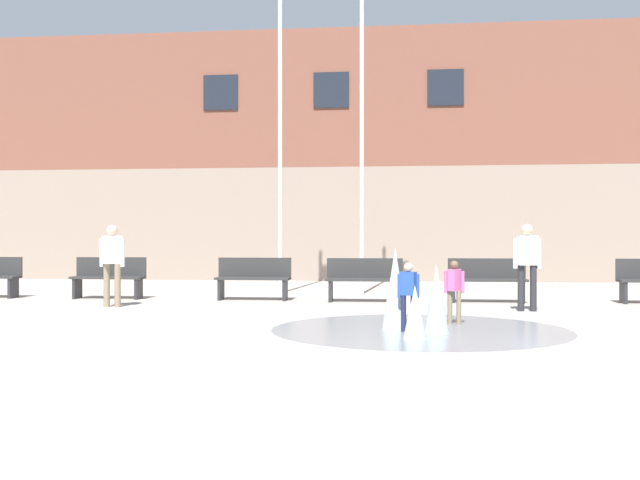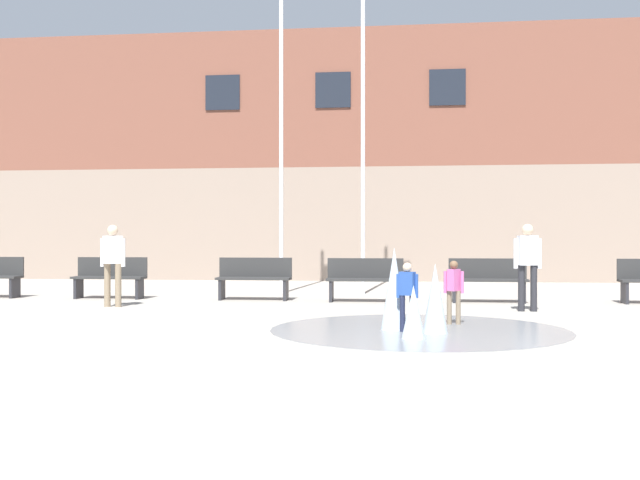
% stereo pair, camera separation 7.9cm
% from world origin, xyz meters
% --- Properties ---
extents(ground_plane, '(100.00, 100.00, 0.00)m').
position_xyz_m(ground_plane, '(0.00, 0.00, 0.00)').
color(ground_plane, '#9E998E').
extents(library_building, '(36.00, 6.05, 7.88)m').
position_xyz_m(library_building, '(0.00, 20.01, 3.94)').
color(library_building, gray).
rests_on(library_building, ground).
extents(splash_fountain, '(4.33, 4.33, 1.20)m').
position_xyz_m(splash_fountain, '(2.39, 4.65, 0.37)').
color(splash_fountain, gray).
rests_on(splash_fountain, ground).
extents(park_bench_left_of_flagpoles, '(1.60, 0.44, 0.91)m').
position_xyz_m(park_bench_left_of_flagpoles, '(-4.22, 9.77, 0.48)').
color(park_bench_left_of_flagpoles, '#28282D').
rests_on(park_bench_left_of_flagpoles, ground).
extents(park_bench_under_left_flagpole, '(1.60, 0.44, 0.91)m').
position_xyz_m(park_bench_under_left_flagpole, '(-0.98, 9.77, 0.48)').
color(park_bench_under_left_flagpole, '#28282D').
rests_on(park_bench_under_left_flagpole, ground).
extents(park_bench_center, '(1.60, 0.44, 0.91)m').
position_xyz_m(park_bench_center, '(1.42, 9.57, 0.48)').
color(park_bench_center, '#28282D').
rests_on(park_bench_center, ground).
extents(park_bench_near_trashcan, '(1.60, 0.44, 0.91)m').
position_xyz_m(park_bench_near_trashcan, '(3.96, 9.72, 0.48)').
color(park_bench_near_trashcan, '#28282D').
rests_on(park_bench_near_trashcan, ground).
extents(adult_watching, '(0.50, 0.26, 1.59)m').
position_xyz_m(adult_watching, '(4.48, 7.90, 0.93)').
color(adult_watching, '#28282D').
rests_on(adult_watching, ground).
extents(child_in_fountain, '(0.31, 0.20, 0.99)m').
position_xyz_m(child_in_fountain, '(2.30, 4.62, 0.58)').
color(child_in_fountain, '#1E233D').
rests_on(child_in_fountain, ground).
extents(teen_by_trashcan, '(0.50, 0.37, 1.59)m').
position_xyz_m(teen_by_trashcan, '(-3.38, 7.87, 0.93)').
color(teen_by_trashcan, '#89755B').
rests_on(teen_by_trashcan, ground).
extents(child_running, '(0.31, 0.24, 0.99)m').
position_xyz_m(child_running, '(3.01, 5.62, 0.58)').
color(child_running, '#89755B').
rests_on(child_running, ground).
extents(flagpole_left, '(0.80, 0.10, 8.86)m').
position_xyz_m(flagpole_left, '(-0.71, 11.76, 4.68)').
color(flagpole_left, silver).
rests_on(flagpole_left, ground).
extents(flagpole_right, '(0.80, 0.10, 8.98)m').
position_xyz_m(flagpole_right, '(1.27, 11.76, 4.75)').
color(flagpole_right, silver).
rests_on(flagpole_right, ground).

